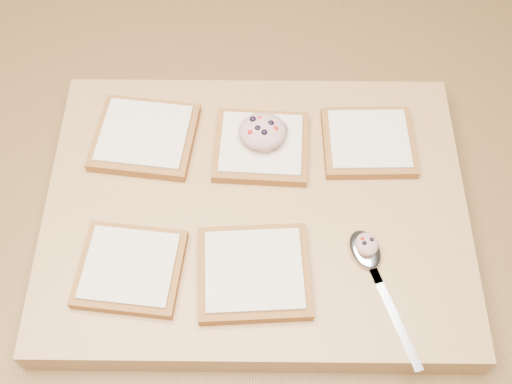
% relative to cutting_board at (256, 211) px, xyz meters
% --- Properties ---
extents(ground, '(4.00, 4.00, 0.00)m').
position_rel_cutting_board_xyz_m(ground, '(0.13, 0.05, -0.92)').
color(ground, '#515459').
rests_on(ground, ground).
extents(island_counter, '(2.00, 0.80, 0.90)m').
position_rel_cutting_board_xyz_m(island_counter, '(0.13, 0.05, -0.47)').
color(island_counter, slate).
rests_on(island_counter, ground).
extents(cutting_board, '(0.53, 0.40, 0.04)m').
position_rel_cutting_board_xyz_m(cutting_board, '(0.00, 0.00, 0.00)').
color(cutting_board, tan).
rests_on(cutting_board, island_counter).
extents(bread_far_left, '(0.14, 0.13, 0.02)m').
position_rel_cutting_board_xyz_m(bread_far_left, '(-0.15, 0.10, 0.03)').
color(bread_far_left, '#955226').
rests_on(bread_far_left, cutting_board).
extents(bread_far_center, '(0.13, 0.12, 0.02)m').
position_rel_cutting_board_xyz_m(bread_far_center, '(0.01, 0.08, 0.03)').
color(bread_far_center, '#955226').
rests_on(bread_far_center, cutting_board).
extents(bread_far_right, '(0.12, 0.11, 0.02)m').
position_rel_cutting_board_xyz_m(bread_far_right, '(0.15, 0.09, 0.03)').
color(bread_far_right, '#955226').
rests_on(bread_far_right, cutting_board).
extents(bread_near_left, '(0.13, 0.12, 0.02)m').
position_rel_cutting_board_xyz_m(bread_near_left, '(-0.15, -0.09, 0.03)').
color(bread_near_left, '#955226').
rests_on(bread_near_left, cutting_board).
extents(bread_near_center, '(0.14, 0.13, 0.02)m').
position_rel_cutting_board_xyz_m(bread_near_center, '(-0.00, -0.10, 0.03)').
color(bread_near_center, '#955226').
rests_on(bread_near_center, cutting_board).
extents(tuna_salad_dollop, '(0.06, 0.06, 0.03)m').
position_rel_cutting_board_xyz_m(tuna_salad_dollop, '(0.01, 0.09, 0.05)').
color(tuna_salad_dollop, '#D59289').
rests_on(tuna_salad_dollop, bread_far_center).
extents(spoon, '(0.08, 0.18, 0.01)m').
position_rel_cutting_board_xyz_m(spoon, '(0.13, -0.08, 0.03)').
color(spoon, silver).
rests_on(spoon, cutting_board).
extents(spoon_salad, '(0.03, 0.03, 0.02)m').
position_rel_cutting_board_xyz_m(spoon_salad, '(0.13, -0.07, 0.04)').
color(spoon_salad, '#D59289').
rests_on(spoon_salad, spoon).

